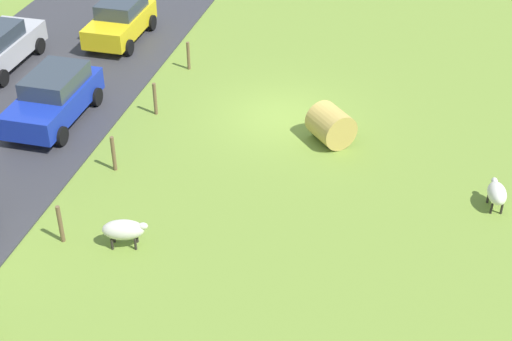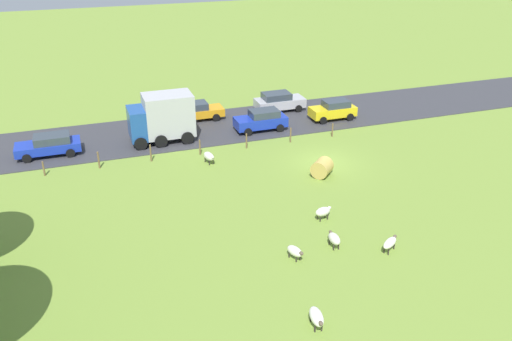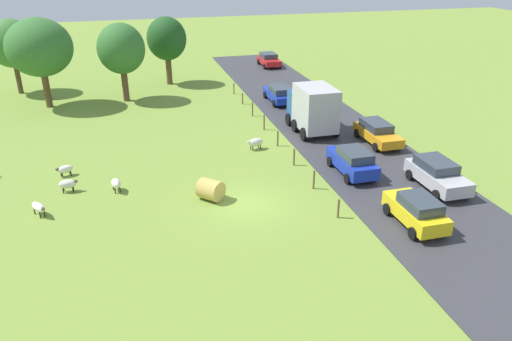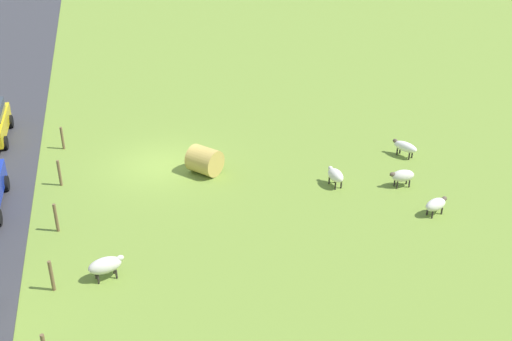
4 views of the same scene
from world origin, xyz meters
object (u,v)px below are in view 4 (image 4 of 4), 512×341
(sheep_0, at_px, (402,176))
(sheep_3, at_px, (105,265))
(hay_bale_0, at_px, (205,161))
(sheep_5, at_px, (436,204))
(sheep_1, at_px, (405,147))
(sheep_2, at_px, (335,175))

(sheep_0, xyz_separation_m, sheep_3, (12.39, 3.56, 0.03))
(hay_bale_0, bearing_deg, sheep_5, 146.56)
(sheep_3, height_order, hay_bale_0, hay_bale_0)
(sheep_1, xyz_separation_m, sheep_5, (0.96, 4.94, -0.04))
(sheep_1, relative_size, sheep_2, 1.15)
(sheep_1, height_order, sheep_3, sheep_3)
(sheep_1, xyz_separation_m, sheep_2, (4.04, 1.89, 0.01))
(sheep_2, bearing_deg, sheep_0, 166.15)
(sheep_1, bearing_deg, sheep_5, 79.05)
(sheep_0, distance_m, hay_bale_0, 8.54)
(sheep_0, xyz_separation_m, hay_bale_0, (7.95, -3.10, 0.09))
(sheep_0, height_order, sheep_3, sheep_3)
(sheep_5, bearing_deg, sheep_0, -81.86)
(sheep_1, xyz_separation_m, sheep_3, (13.69, 6.13, 0.04))
(sheep_2, bearing_deg, sheep_1, -154.95)
(sheep_5, xyz_separation_m, hay_bale_0, (8.29, -5.48, 0.14))
(hay_bale_0, bearing_deg, sheep_2, 155.02)
(sheep_2, bearing_deg, sheep_5, 135.33)
(sheep_0, relative_size, hay_bale_0, 0.85)
(sheep_3, distance_m, hay_bale_0, 8.01)
(sheep_2, xyz_separation_m, sheep_3, (9.65, 4.24, 0.03))
(sheep_2, bearing_deg, sheep_3, 23.72)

